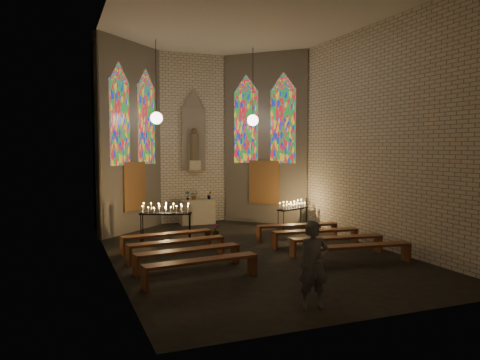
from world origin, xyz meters
The scene contains 18 objects.
floor centered at (0.00, 0.00, 0.00)m, with size 12.00×12.00×0.00m, color black.
room centered at (0.00, 3.37, 3.72)m, with size 8.22×12.43×7.00m.
altar centered at (0.00, 5.45, 0.50)m, with size 1.40×0.60×1.00m, color beige.
flower_vase_left centered at (-0.42, 5.38, 1.19)m, with size 0.20×0.14×0.39m, color #4C723F.
flower_vase_center centered at (-0.11, 5.51, 1.18)m, with size 0.32×0.28×0.35m, color #4C723F.
flower_vase_right centered at (0.52, 5.42, 1.17)m, with size 0.19×0.15×0.35m, color #4C723F.
aisle_flower_pot centered at (-0.17, 2.56, 0.23)m, with size 0.25×0.25×0.45m, color #4C723F.
votive_stand_left centered at (-2.02, 2.21, 1.06)m, with size 1.71×0.97×1.24m.
votive_stand_right centered at (2.93, 2.68, 0.90)m, with size 1.45×0.86×1.05m.
pew_left_0 centered at (-2.24, 1.03, 0.44)m, with size 2.82×0.72×0.54m.
pew_right_0 centered at (2.24, 1.03, 0.44)m, with size 2.82×0.72×0.54m.
pew_left_1 centered at (-2.24, -0.17, 0.44)m, with size 2.82×0.72×0.54m.
pew_right_1 centered at (2.24, -0.17, 0.44)m, with size 2.82×0.72×0.54m.
pew_left_2 centered at (-2.24, -1.37, 0.44)m, with size 2.82×0.72×0.54m.
pew_right_2 centered at (2.24, -1.37, 0.44)m, with size 2.82×0.72×0.54m.
pew_left_3 centered at (-2.24, -2.57, 0.44)m, with size 2.82×0.72×0.54m.
pew_right_3 centered at (2.24, -2.57, 0.44)m, with size 2.82×0.72×0.54m.
visitor centered at (-0.72, -5.07, 0.86)m, with size 0.63×0.41×1.72m, color #4D4D57.
Camera 1 is at (-5.35, -12.87, 3.14)m, focal length 35.00 mm.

